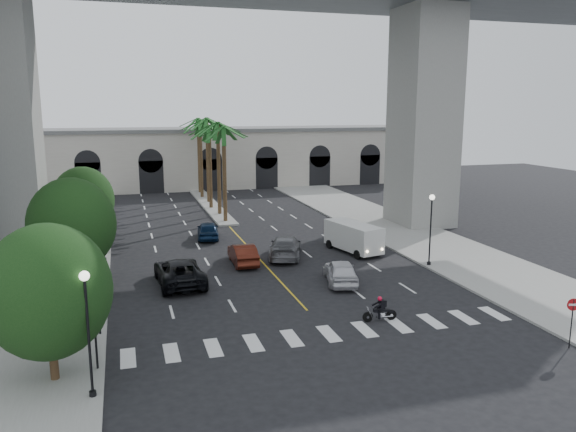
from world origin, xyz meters
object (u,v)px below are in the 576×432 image
Objects in this scene: lamp_post_left_near at (88,323)px; lamp_post_right at (431,224)px; traffic_signal_near at (94,318)px; car_b at (243,254)px; car_d at (285,247)px; motorcycle_rider at (381,310)px; lamp_post_left_far at (102,220)px; car_e at (208,230)px; cargo_van at (354,236)px; do_not_enter_sign at (573,312)px; car_a at (341,271)px; traffic_signal_far at (97,289)px; car_c at (179,272)px; pedestrian_a at (32,299)px.

lamp_post_left_near is 26.25m from lamp_post_right.
car_b is (9.80, 15.10, -1.74)m from traffic_signal_near.
motorcycle_rider is at bearing 114.82° from car_d.
lamp_post_left_far is at bearing 160.67° from lamp_post_right.
lamp_post_left_near is 1.00× the size of lamp_post_right.
traffic_signal_near reaches higher than car_e.
do_not_enter_sign is (2.84, -19.90, 0.53)m from cargo_van.
lamp_post_left_far is 24.16m from lamp_post_right.
lamp_post_left_far is 18.20m from car_a.
lamp_post_left_near is 23.01m from car_d.
lamp_post_left_near reaches higher than traffic_signal_near.
traffic_signal_far is at bearing 49.97° from car_b.
motorcycle_rider is at bearing 16.47° from lamp_post_left_near.
do_not_enter_sign is at bearing -10.28° from traffic_signal_near.
traffic_signal_far reaches higher than car_b.
do_not_enter_sign is (12.08, -19.07, 1.06)m from car_b.
do_not_enter_sign is at bearing 123.75° from car_b.
car_e is (8.64, 26.47, -2.45)m from lamp_post_left_near.
motorcycle_rider is (14.64, -2.14, -1.87)m from traffic_signal_far.
car_a is 14.45m from do_not_enter_sign.
car_a is at bearing 130.82° from car_b.
traffic_signal_near is 22.25m from do_not_enter_sign.
traffic_signal_far is at bearing 90.00° from traffic_signal_near.
car_c is at bearing 36.82° from car_b.
lamp_post_left_near is at bearing 79.10° from car_e.
car_a is (0.41, 6.86, 0.17)m from motorcycle_rider.
traffic_signal_near reaches higher than do_not_enter_sign.
do_not_enter_sign is at bearing -3.83° from lamp_post_left_near.
motorcycle_rider is at bearing 111.47° from car_b.
lamp_post_left_near is at bearing -63.75° from pedestrian_a.
car_e is (-14.16, 13.47, -2.45)m from lamp_post_right.
car_d is 0.98× the size of cargo_van.
traffic_signal_far is at bearing -160.85° from cargo_van.
lamp_post_right is 0.92× the size of cargo_van.
car_c is 14.94m from cargo_van.
traffic_signal_far reaches higher than pedestrian_a.
pedestrian_a is (-8.43, -3.51, 0.16)m from car_c.
traffic_signal_near reaches higher than car_b.
cargo_van is (10.51, -8.04, 0.54)m from car_e.
car_e is 13.24m from cargo_van.
lamp_post_right is 13.91m from car_b.
car_e is at bearing 136.43° from lamp_post_right.
car_b is 1.85× the size of do_not_enter_sign.
car_e is (8.54, 19.97, -1.74)m from traffic_signal_far.
lamp_post_left_near reaches higher than pedestrian_a.
traffic_signal_far is 9.07m from car_c.
motorcycle_rider is 14.76m from cargo_van.
traffic_signal_near is 1.45× the size of do_not_enter_sign.
lamp_post_left_far and lamp_post_right have the same top height.
lamp_post_left_far reaches higher than motorcycle_rider.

